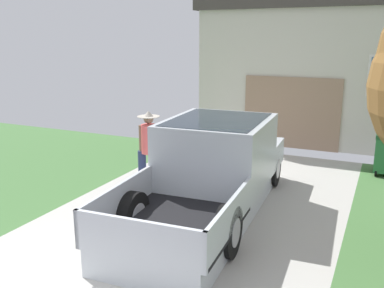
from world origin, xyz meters
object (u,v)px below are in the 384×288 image
Objects in this scene: pickup_truck at (215,168)px; person_with_hat at (149,149)px; handbag at (141,189)px; house_with_garage at (349,62)px.

person_with_hat is (-1.51, 0.08, 0.19)m from pickup_truck.
house_with_garage is (3.22, 8.33, 2.32)m from handbag.
person_with_hat reaches higher than handbag.
pickup_truck is at bearing -100.98° from house_with_garage.
pickup_truck is 8.54m from house_with_garage.
house_with_garage reaches higher than pickup_truck.
person_with_hat is 4.51× the size of handbag.
house_with_garage reaches higher than handbag.
pickup_truck is 1.75m from handbag.
handbag is 9.23m from house_with_garage.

